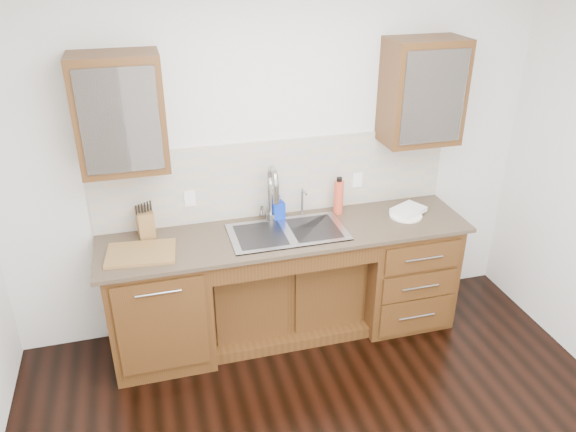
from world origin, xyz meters
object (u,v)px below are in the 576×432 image
object	(u,v)px
soap_bottle	(278,206)
knife_block	(145,222)
water_bottle	(339,197)
cutting_board	(141,253)
plate	(406,215)

from	to	relation	value
soap_bottle	knife_block	world-z (taller)	soap_bottle
knife_block	soap_bottle	bearing A→B (deg)	-6.08
water_bottle	cutting_board	bearing A→B (deg)	-170.60
cutting_board	knife_block	bearing A→B (deg)	79.75
water_bottle	knife_block	world-z (taller)	water_bottle
water_bottle	knife_block	distance (m)	1.44
water_bottle	plate	distance (m)	0.53
plate	knife_block	xyz separation A→B (m)	(-1.92, 0.22, 0.09)
cutting_board	plate	bearing A→B (deg)	1.63
plate	knife_block	bearing A→B (deg)	173.45
soap_bottle	water_bottle	size ratio (longest dim) A/B	0.76
soap_bottle	water_bottle	xyz separation A→B (m)	(0.47, -0.03, 0.03)
water_bottle	plate	xyz separation A→B (m)	(0.48, -0.19, -0.13)
plate	cutting_board	xyz separation A→B (m)	(-1.97, -0.06, 0.00)
soap_bottle	cutting_board	bearing A→B (deg)	-172.49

